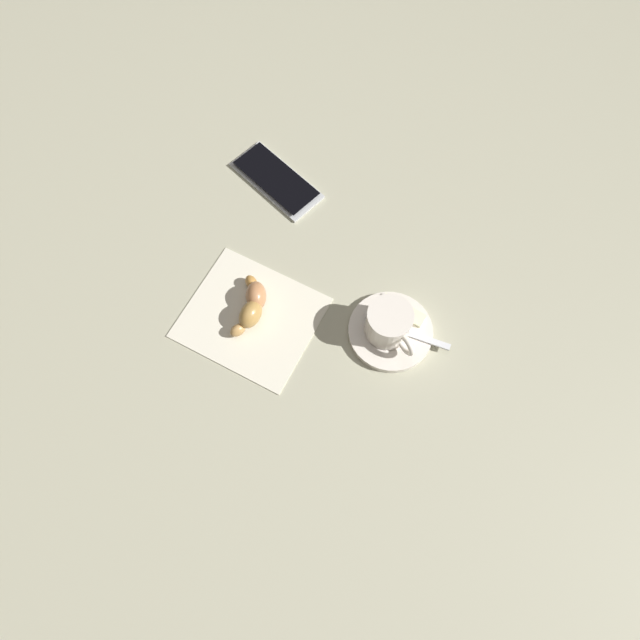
% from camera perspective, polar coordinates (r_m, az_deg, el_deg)
% --- Properties ---
extents(ground_plane, '(1.80, 1.80, 0.00)m').
position_cam_1_polar(ground_plane, '(0.80, 0.68, -1.88)').
color(ground_plane, '#A9A78C').
extents(saucer, '(0.12, 0.12, 0.01)m').
position_cam_1_polar(saucer, '(0.81, 7.19, -1.18)').
color(saucer, silver).
rests_on(saucer, ground).
extents(espresso_cup, '(0.08, 0.06, 0.05)m').
position_cam_1_polar(espresso_cup, '(0.78, 7.10, -0.33)').
color(espresso_cup, silver).
rests_on(espresso_cup, saucer).
extents(teaspoon, '(0.13, 0.03, 0.01)m').
position_cam_1_polar(teaspoon, '(0.80, 7.48, -0.77)').
color(teaspoon, silver).
rests_on(teaspoon, saucer).
extents(sugar_packet, '(0.07, 0.02, 0.01)m').
position_cam_1_polar(sugar_packet, '(0.81, 8.43, 1.00)').
color(sugar_packet, beige).
rests_on(sugar_packet, saucer).
extents(napkin, '(0.19, 0.17, 0.00)m').
position_cam_1_polar(napkin, '(0.82, -7.08, 0.29)').
color(napkin, silver).
rests_on(napkin, ground).
extents(croissant, '(0.06, 0.10, 0.04)m').
position_cam_1_polar(croissant, '(0.81, -6.98, 1.49)').
color(croissant, '#B5864C').
rests_on(croissant, napkin).
extents(cell_phone, '(0.17, 0.11, 0.01)m').
position_cam_1_polar(cell_phone, '(0.93, -4.49, 14.10)').
color(cell_phone, '#B9BCBD').
rests_on(cell_phone, ground).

